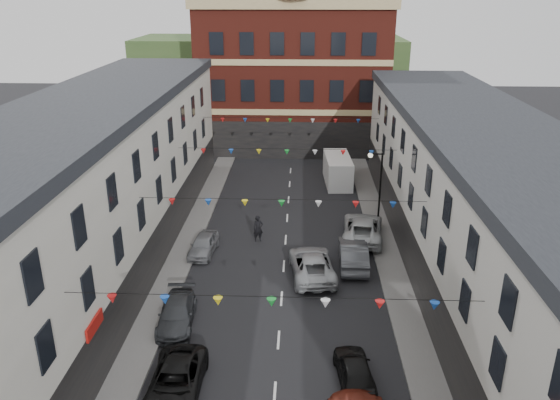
# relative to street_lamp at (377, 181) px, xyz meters

# --- Properties ---
(ground) EXTENTS (160.00, 160.00, 0.00)m
(ground) POSITION_rel_street_lamp_xyz_m (-6.55, -14.00, -3.90)
(ground) COLOR black
(ground) RESTS_ON ground
(pavement_left) EXTENTS (1.80, 64.00, 0.15)m
(pavement_left) POSITION_rel_street_lamp_xyz_m (-13.45, -12.00, -3.83)
(pavement_left) COLOR #605E5B
(pavement_left) RESTS_ON ground
(pavement_right) EXTENTS (1.80, 64.00, 0.15)m
(pavement_right) POSITION_rel_street_lamp_xyz_m (0.35, -12.00, -3.83)
(pavement_right) COLOR #605E5B
(pavement_right) RESTS_ON ground
(terrace_left) EXTENTS (8.40, 56.00, 10.70)m
(terrace_left) POSITION_rel_street_lamp_xyz_m (-18.33, -13.00, 1.44)
(terrace_left) COLOR beige
(terrace_left) RESTS_ON ground
(terrace_right) EXTENTS (8.40, 56.00, 9.70)m
(terrace_right) POSITION_rel_street_lamp_xyz_m (5.23, -13.00, 0.95)
(terrace_right) COLOR #B6B3AA
(terrace_right) RESTS_ON ground
(civic_building) EXTENTS (20.60, 13.30, 18.50)m
(civic_building) POSITION_rel_street_lamp_xyz_m (-6.55, 23.95, 4.23)
(civic_building) COLOR maroon
(civic_building) RESTS_ON ground
(clock_tower) EXTENTS (5.60, 5.60, 30.00)m
(clock_tower) POSITION_rel_street_lamp_xyz_m (-14.05, 21.00, 11.03)
(clock_tower) COLOR maroon
(clock_tower) RESTS_ON ground
(distant_hill) EXTENTS (40.00, 14.00, 10.00)m
(distant_hill) POSITION_rel_street_lamp_xyz_m (-10.55, 48.00, 1.10)
(distant_hill) COLOR #335025
(distant_hill) RESTS_ON ground
(street_lamp) EXTENTS (1.10, 0.36, 6.00)m
(street_lamp) POSITION_rel_street_lamp_xyz_m (0.00, 0.00, 0.00)
(street_lamp) COLOR black
(street_lamp) RESTS_ON ground
(car_left_c) EXTENTS (2.34, 4.98, 1.38)m
(car_left_c) POSITION_rel_street_lamp_xyz_m (-10.91, -18.20, -3.22)
(car_left_c) COLOR black
(car_left_c) RESTS_ON ground
(car_left_d) EXTENTS (2.12, 4.58, 1.30)m
(car_left_d) POSITION_rel_street_lamp_xyz_m (-12.05, -12.77, -3.26)
(car_left_d) COLOR #36393D
(car_left_d) RESTS_ON ground
(car_left_e) EXTENTS (1.87, 3.97, 1.31)m
(car_left_e) POSITION_rel_street_lamp_xyz_m (-12.05, -4.37, -3.25)
(car_left_e) COLOR gray
(car_left_e) RESTS_ON ground
(car_right_d) EXTENTS (1.93, 4.03, 1.33)m
(car_right_d) POSITION_rel_street_lamp_xyz_m (-2.95, -17.09, -3.24)
(car_right_d) COLOR black
(car_right_d) RESTS_ON ground
(car_right_e) EXTENTS (1.84, 5.05, 1.65)m
(car_right_e) POSITION_rel_street_lamp_xyz_m (-2.07, -5.64, -3.08)
(car_right_e) COLOR #4C4E53
(car_right_e) RESTS_ON ground
(car_right_f) EXTENTS (3.42, 6.21, 1.65)m
(car_right_f) POSITION_rel_street_lamp_xyz_m (-1.05, -1.59, -3.08)
(car_right_f) COLOR silver
(car_right_f) RESTS_ON ground
(moving_car) EXTENTS (3.18, 5.81, 1.54)m
(moving_car) POSITION_rel_street_lamp_xyz_m (-4.75, -7.12, -3.13)
(moving_car) COLOR #ABADB2
(moving_car) RESTS_ON ground
(white_van) EXTENTS (2.50, 5.84, 2.54)m
(white_van) POSITION_rel_street_lamp_xyz_m (-2.14, 10.50, -2.64)
(white_van) COLOR white
(white_van) RESTS_ON ground
(pedestrian) EXTENTS (0.81, 0.65, 1.94)m
(pedestrian) POSITION_rel_street_lamp_xyz_m (-8.50, -2.29, -2.94)
(pedestrian) COLOR black
(pedestrian) RESTS_ON ground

